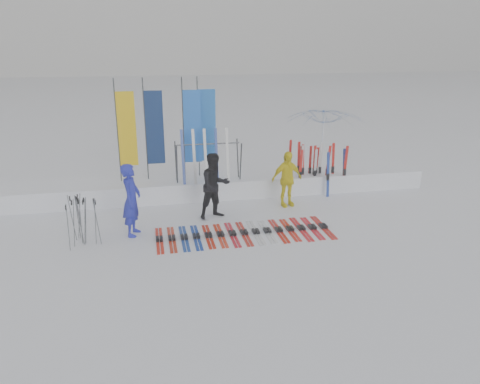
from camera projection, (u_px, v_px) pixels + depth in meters
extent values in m
plane|color=white|center=(245.00, 252.00, 11.27)|extent=(120.00, 120.00, 0.00)
cube|color=white|center=(216.00, 185.00, 15.47)|extent=(14.00, 1.60, 0.60)
imported|color=#1D24AB|center=(131.00, 200.00, 12.01)|extent=(0.62, 0.79, 1.91)
imported|color=black|center=(215.00, 186.00, 13.20)|extent=(1.10, 0.98, 1.89)
imported|color=yellow|center=(287.00, 179.00, 14.18)|extent=(1.06, 0.62, 1.71)
imported|color=white|center=(324.00, 142.00, 17.13)|extent=(3.77, 3.80, 2.59)
cube|color=red|center=(159.00, 239.00, 11.90)|extent=(0.17, 1.66, 0.07)
cube|color=#AC230D|center=(172.00, 238.00, 11.96)|extent=(0.17, 1.65, 0.07)
cube|color=navy|center=(184.00, 237.00, 12.02)|extent=(0.17, 1.65, 0.07)
cube|color=navy|center=(196.00, 236.00, 12.08)|extent=(0.17, 1.64, 0.07)
cube|color=red|center=(208.00, 235.00, 12.14)|extent=(0.17, 1.56, 0.07)
cube|color=red|center=(220.00, 235.00, 12.20)|extent=(0.17, 1.58, 0.07)
cube|color=#B40E1B|center=(232.00, 234.00, 12.26)|extent=(0.17, 1.66, 0.07)
cube|color=#AF190E|center=(244.00, 233.00, 12.32)|extent=(0.17, 1.64, 0.07)
cube|color=silver|center=(256.00, 232.00, 12.38)|extent=(0.17, 1.69, 0.07)
cube|color=silver|center=(267.00, 231.00, 12.44)|extent=(0.17, 1.59, 0.07)
cube|color=red|center=(279.00, 230.00, 12.50)|extent=(0.17, 1.65, 0.07)
cube|color=red|center=(290.00, 229.00, 12.56)|extent=(0.17, 1.56, 0.07)
cube|color=red|center=(301.00, 228.00, 12.62)|extent=(0.17, 1.69, 0.07)
cube|color=red|center=(312.00, 227.00, 12.68)|extent=(0.17, 1.60, 0.07)
cube|color=red|center=(323.00, 226.00, 12.74)|extent=(0.17, 1.68, 0.07)
cylinder|color=#595B60|center=(79.00, 216.00, 11.94)|extent=(0.15, 0.13, 1.18)
cylinder|color=#595B60|center=(97.00, 222.00, 11.51)|extent=(0.12, 0.03, 1.20)
cylinder|color=#595B60|center=(68.00, 228.00, 11.20)|extent=(0.04, 0.07, 1.18)
cylinder|color=#595B60|center=(86.00, 221.00, 11.54)|extent=(0.13, 0.09, 1.24)
cylinder|color=#595B60|center=(80.00, 222.00, 11.49)|extent=(0.06, 0.13, 1.22)
cylinder|color=#595B60|center=(74.00, 223.00, 11.42)|extent=(0.10, 0.10, 1.22)
cylinder|color=#595B60|center=(72.00, 218.00, 11.79)|extent=(0.14, 0.12, 1.19)
cylinder|color=#595B60|center=(95.00, 221.00, 11.51)|extent=(0.09, 0.10, 1.24)
cylinder|color=#595B60|center=(78.00, 217.00, 11.88)|extent=(0.06, 0.06, 1.16)
cylinder|color=#595B60|center=(81.00, 221.00, 11.54)|extent=(0.05, 0.10, 1.22)
cylinder|color=#595B60|center=(85.00, 222.00, 11.52)|extent=(0.13, 0.05, 1.20)
cylinder|color=#595B60|center=(79.00, 220.00, 11.57)|extent=(0.13, 0.16, 1.24)
cylinder|color=#383A3F|center=(117.00, 131.00, 14.37)|extent=(0.04, 0.04, 3.20)
cube|color=#E6B90C|center=(127.00, 129.00, 14.41)|extent=(0.55, 0.03, 2.30)
cylinder|color=#383A3F|center=(145.00, 130.00, 14.60)|extent=(0.04, 0.04, 3.20)
cube|color=navy|center=(155.00, 128.00, 14.64)|extent=(0.55, 0.03, 2.30)
cylinder|color=#383A3F|center=(183.00, 129.00, 14.79)|extent=(0.04, 0.04, 3.20)
cube|color=blue|center=(192.00, 127.00, 14.83)|extent=(0.55, 0.03, 2.30)
cylinder|color=#383A3F|center=(198.00, 127.00, 14.98)|extent=(0.04, 0.04, 3.20)
cube|color=blue|center=(207.00, 126.00, 15.02)|extent=(0.55, 0.03, 2.30)
cylinder|color=#383A3F|center=(177.00, 165.00, 14.33)|extent=(0.04, 0.30, 1.23)
cylinder|color=#383A3F|center=(176.00, 161.00, 14.80)|extent=(0.04, 0.30, 1.23)
cylinder|color=#383A3F|center=(241.00, 162.00, 14.71)|extent=(0.04, 0.30, 1.23)
cylinder|color=#383A3F|center=(238.00, 158.00, 15.18)|extent=(0.04, 0.30, 1.23)
cylinder|color=#383A3F|center=(208.00, 144.00, 14.58)|extent=(2.00, 0.04, 0.04)
cube|color=red|center=(300.00, 173.00, 15.18)|extent=(0.09, 0.03, 1.53)
cube|color=silver|center=(320.00, 168.00, 15.55)|extent=(0.09, 0.03, 1.65)
cube|color=red|center=(299.00, 166.00, 15.63)|extent=(0.09, 0.03, 1.69)
cube|color=red|center=(333.00, 167.00, 15.63)|extent=(0.09, 0.03, 1.64)
cube|color=red|center=(327.00, 169.00, 15.41)|extent=(0.09, 0.04, 1.61)
cube|color=red|center=(316.00, 169.00, 15.70)|extent=(0.09, 0.04, 1.48)
cube|color=silver|center=(301.00, 169.00, 15.50)|extent=(0.09, 0.04, 1.60)
cube|color=red|center=(314.00, 169.00, 15.49)|extent=(0.09, 0.03, 1.61)
cube|color=red|center=(345.00, 170.00, 15.37)|extent=(0.09, 0.04, 1.62)
cube|color=red|center=(310.00, 169.00, 15.67)|extent=(0.09, 0.04, 1.53)
cube|color=silver|center=(315.00, 171.00, 15.38)|extent=(0.09, 0.04, 1.51)
cube|color=navy|center=(344.00, 171.00, 15.49)|extent=(0.09, 0.05, 1.49)
cube|color=navy|center=(328.00, 175.00, 15.08)|extent=(0.09, 0.02, 1.47)
cube|color=red|center=(303.00, 169.00, 15.51)|extent=(0.09, 0.03, 1.62)
cube|color=red|center=(301.00, 169.00, 15.62)|extent=(0.09, 0.03, 1.53)
cube|color=red|center=(289.00, 164.00, 15.97)|extent=(0.09, 0.04, 1.68)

